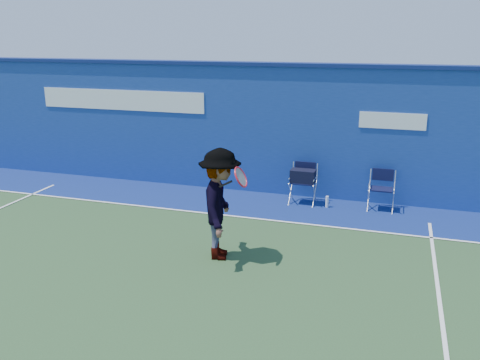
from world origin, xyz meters
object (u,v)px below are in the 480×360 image
(directors_chair_right, at_px, (381,198))
(tennis_player, at_px, (220,204))
(directors_chair_left, at_px, (303,187))
(water_bottle, at_px, (327,202))

(directors_chair_right, relative_size, tennis_player, 0.46)
(directors_chair_left, relative_size, water_bottle, 3.49)
(directors_chair_left, xyz_separation_m, tennis_player, (-0.81, -3.26, 0.57))
(directors_chair_right, bearing_deg, water_bottle, -169.95)
(directors_chair_right, bearing_deg, directors_chair_left, -177.45)
(water_bottle, bearing_deg, directors_chair_right, 10.05)
(directors_chair_left, height_order, tennis_player, tennis_player)
(water_bottle, bearing_deg, directors_chair_left, 167.72)
(directors_chair_left, relative_size, directors_chair_right, 1.05)
(directors_chair_right, height_order, tennis_player, tennis_player)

